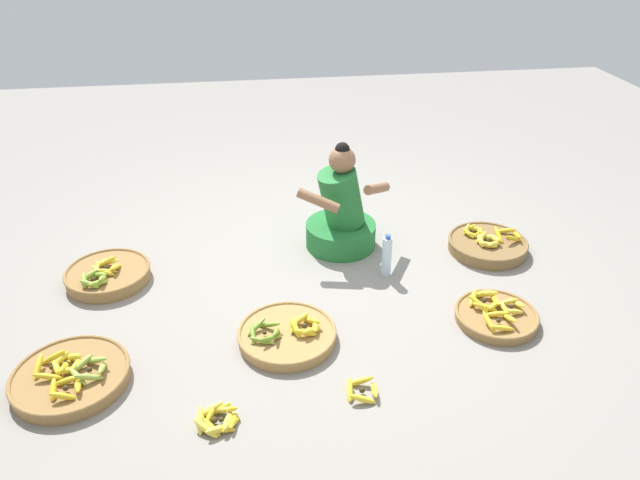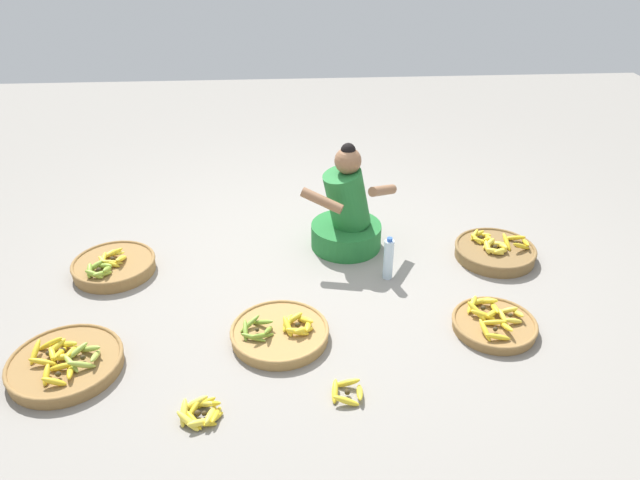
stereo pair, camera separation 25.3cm
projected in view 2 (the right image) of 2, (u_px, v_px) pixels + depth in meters
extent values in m
plane|color=gray|center=(318.00, 268.00, 4.19)|extent=(10.00, 10.00, 0.00)
cylinder|color=#237233|center=(346.00, 235.00, 4.41)|extent=(0.52, 0.52, 0.18)
cylinder|color=#237233|center=(347.00, 199.00, 4.26)|extent=(0.44, 0.38, 0.47)
sphere|color=#8C6042|center=(348.00, 161.00, 4.11)|extent=(0.19, 0.19, 0.19)
sphere|color=black|center=(348.00, 150.00, 4.07)|extent=(0.10, 0.10, 0.10)
cylinder|color=#8C6042|center=(322.00, 201.00, 4.05)|extent=(0.31, 0.19, 0.16)
cylinder|color=#8C6042|center=(383.00, 190.00, 4.19)|extent=(0.25, 0.28, 0.16)
cylinder|color=#A87F47|center=(280.00, 334.00, 3.52)|extent=(0.58, 0.58, 0.06)
torus|color=#A87F47|center=(280.00, 330.00, 3.50)|extent=(0.59, 0.59, 0.02)
ellipsoid|color=yellow|center=(308.00, 326.00, 3.49)|extent=(0.06, 0.15, 0.06)
ellipsoid|color=yellow|center=(305.00, 320.00, 3.53)|extent=(0.12, 0.13, 0.08)
ellipsoid|color=yellow|center=(293.00, 319.00, 3.54)|extent=(0.14, 0.10, 0.08)
ellipsoid|color=yellow|center=(288.00, 323.00, 3.51)|extent=(0.09, 0.15, 0.06)
ellipsoid|color=yellow|center=(288.00, 326.00, 3.47)|extent=(0.08, 0.15, 0.09)
ellipsoid|color=yellow|center=(297.00, 332.00, 3.44)|extent=(0.15, 0.05, 0.07)
ellipsoid|color=yellow|center=(304.00, 330.00, 3.45)|extent=(0.14, 0.11, 0.07)
sphere|color=#382D19|center=(298.00, 325.00, 3.50)|extent=(0.03, 0.03, 0.03)
ellipsoid|color=olive|center=(268.00, 330.00, 3.45)|extent=(0.06, 0.15, 0.09)
ellipsoid|color=olive|center=(263.00, 322.00, 3.52)|extent=(0.15, 0.10, 0.08)
ellipsoid|color=olive|center=(250.00, 324.00, 3.51)|extent=(0.14, 0.12, 0.08)
ellipsoid|color=olive|center=(245.00, 330.00, 3.46)|extent=(0.04, 0.16, 0.07)
ellipsoid|color=olive|center=(253.00, 337.00, 3.41)|extent=(0.16, 0.07, 0.05)
ellipsoid|color=olive|center=(263.00, 335.00, 3.41)|extent=(0.15, 0.10, 0.07)
sphere|color=#382D19|center=(257.00, 330.00, 3.46)|extent=(0.03, 0.03, 0.03)
cylinder|color=olive|center=(494.00, 325.00, 3.59)|extent=(0.50, 0.50, 0.05)
torus|color=olive|center=(495.00, 322.00, 3.58)|extent=(0.51, 0.51, 0.02)
ellipsoid|color=yellow|center=(518.00, 314.00, 3.60)|extent=(0.05, 0.12, 0.07)
ellipsoid|color=yellow|center=(509.00, 310.00, 3.64)|extent=(0.12, 0.05, 0.07)
ellipsoid|color=yellow|center=(503.00, 317.00, 3.58)|extent=(0.05, 0.12, 0.06)
ellipsoid|color=yellow|center=(514.00, 321.00, 3.55)|extent=(0.12, 0.04, 0.06)
sphere|color=#382D19|center=(510.00, 315.00, 3.59)|extent=(0.03, 0.03, 0.03)
ellipsoid|color=yellow|center=(495.00, 308.00, 3.65)|extent=(0.05, 0.16, 0.07)
ellipsoid|color=yellow|center=(486.00, 301.00, 3.70)|extent=(0.16, 0.11, 0.09)
ellipsoid|color=yellow|center=(480.00, 301.00, 3.71)|extent=(0.16, 0.04, 0.07)
ellipsoid|color=yellow|center=(472.00, 305.00, 3.68)|extent=(0.12, 0.15, 0.07)
ellipsoid|color=yellow|center=(477.00, 311.00, 3.61)|extent=(0.12, 0.14, 0.10)
ellipsoid|color=yellow|center=(483.00, 315.00, 3.59)|extent=(0.16, 0.09, 0.07)
ellipsoid|color=yellow|center=(493.00, 313.00, 3.61)|extent=(0.14, 0.14, 0.07)
sphere|color=#382D19|center=(483.00, 308.00, 3.65)|extent=(0.03, 0.03, 0.03)
ellipsoid|color=yellow|center=(506.00, 327.00, 3.49)|extent=(0.05, 0.16, 0.08)
ellipsoid|color=yellow|center=(494.00, 322.00, 3.54)|extent=(0.16, 0.06, 0.05)
ellipsoid|color=yellow|center=(485.00, 330.00, 3.46)|extent=(0.06, 0.16, 0.09)
ellipsoid|color=yellow|center=(498.00, 337.00, 3.42)|extent=(0.16, 0.05, 0.06)
sphere|color=#382D19|center=(495.00, 329.00, 3.48)|extent=(0.03, 0.03, 0.03)
cylinder|color=olive|center=(66.00, 365.00, 3.28)|extent=(0.62, 0.62, 0.07)
torus|color=olive|center=(65.00, 360.00, 3.27)|extent=(0.63, 0.63, 0.02)
ellipsoid|color=#9EB747|center=(95.00, 356.00, 3.25)|extent=(0.04, 0.15, 0.08)
ellipsoid|color=#9EB747|center=(90.00, 349.00, 3.30)|extent=(0.15, 0.09, 0.09)
ellipsoid|color=#9EB747|center=(76.00, 352.00, 3.28)|extent=(0.13, 0.13, 0.07)
ellipsoid|color=#9EB747|center=(71.00, 364.00, 3.21)|extent=(0.13, 0.14, 0.06)
ellipsoid|color=#9EB747|center=(82.00, 365.00, 3.19)|extent=(0.16, 0.06, 0.09)
sphere|color=#382D19|center=(83.00, 357.00, 3.25)|extent=(0.03, 0.03, 0.03)
ellipsoid|color=yellow|center=(72.00, 352.00, 3.29)|extent=(0.06, 0.13, 0.06)
ellipsoid|color=yellow|center=(69.00, 344.00, 3.34)|extent=(0.13, 0.07, 0.07)
ellipsoid|color=yellow|center=(57.00, 346.00, 3.32)|extent=(0.11, 0.12, 0.07)
ellipsoid|color=yellow|center=(52.00, 354.00, 3.27)|extent=(0.09, 0.13, 0.05)
ellipsoid|color=yellow|center=(63.00, 357.00, 3.25)|extent=(0.13, 0.07, 0.06)
sphere|color=#382D19|center=(63.00, 350.00, 3.29)|extent=(0.03, 0.03, 0.03)
ellipsoid|color=gold|center=(61.00, 353.00, 3.27)|extent=(0.04, 0.16, 0.08)
ellipsoid|color=gold|center=(50.00, 344.00, 3.33)|extent=(0.16, 0.05, 0.10)
ellipsoid|color=gold|center=(35.00, 352.00, 3.27)|extent=(0.05, 0.16, 0.09)
ellipsoid|color=gold|center=(43.00, 362.00, 3.22)|extent=(0.16, 0.04, 0.07)
sphere|color=#382D19|center=(48.00, 353.00, 3.28)|extent=(0.03, 0.03, 0.03)
ellipsoid|color=gold|center=(70.00, 372.00, 3.15)|extent=(0.06, 0.14, 0.06)
ellipsoid|color=gold|center=(60.00, 367.00, 3.18)|extent=(0.14, 0.05, 0.06)
ellipsoid|color=gold|center=(46.00, 375.00, 3.12)|extent=(0.05, 0.14, 0.08)
ellipsoid|color=gold|center=(54.00, 382.00, 3.08)|extent=(0.13, 0.04, 0.08)
sphere|color=#382D19|center=(58.00, 374.00, 3.13)|extent=(0.03, 0.03, 0.03)
cylinder|color=olive|center=(114.00, 267.00, 4.13)|extent=(0.56, 0.56, 0.08)
torus|color=olive|center=(113.00, 262.00, 4.11)|extent=(0.57, 0.57, 0.02)
ellipsoid|color=yellow|center=(122.00, 259.00, 4.09)|extent=(0.05, 0.15, 0.08)
ellipsoid|color=yellow|center=(114.00, 253.00, 4.15)|extent=(0.15, 0.05, 0.09)
ellipsoid|color=yellow|center=(103.00, 259.00, 4.10)|extent=(0.03, 0.15, 0.06)
ellipsoid|color=yellow|center=(109.00, 263.00, 4.04)|extent=(0.15, 0.05, 0.08)
sphere|color=#382D19|center=(113.00, 259.00, 4.10)|extent=(0.03, 0.03, 0.03)
ellipsoid|color=yellow|center=(120.00, 258.00, 4.10)|extent=(0.05, 0.14, 0.07)
ellipsoid|color=yellow|center=(116.00, 254.00, 4.16)|extent=(0.14, 0.07, 0.06)
ellipsoid|color=yellow|center=(107.00, 255.00, 4.14)|extent=(0.12, 0.12, 0.06)
ellipsoid|color=yellow|center=(104.00, 262.00, 4.07)|extent=(0.11, 0.12, 0.06)
ellipsoid|color=yellow|center=(113.00, 262.00, 4.06)|extent=(0.14, 0.07, 0.08)
sphere|color=#382D19|center=(112.00, 258.00, 4.11)|extent=(0.03, 0.03, 0.03)
ellipsoid|color=#8CAD38|center=(107.00, 269.00, 3.97)|extent=(0.05, 0.14, 0.08)
ellipsoid|color=#8CAD38|center=(104.00, 266.00, 4.02)|extent=(0.14, 0.08, 0.06)
ellipsoid|color=#8CAD38|center=(95.00, 266.00, 4.01)|extent=(0.13, 0.11, 0.07)
ellipsoid|color=#8CAD38|center=(90.00, 271.00, 3.96)|extent=(0.06, 0.14, 0.08)
ellipsoid|color=#8CAD38|center=(94.00, 274.00, 3.92)|extent=(0.14, 0.07, 0.08)
ellipsoid|color=#8CAD38|center=(103.00, 274.00, 3.94)|extent=(0.13, 0.11, 0.06)
sphere|color=#382D19|center=(99.00, 270.00, 3.97)|extent=(0.03, 0.03, 0.03)
cylinder|color=brown|center=(495.00, 253.00, 4.30)|extent=(0.57, 0.57, 0.08)
torus|color=brown|center=(496.00, 248.00, 4.28)|extent=(0.58, 0.58, 0.02)
ellipsoid|color=gold|center=(526.00, 243.00, 4.28)|extent=(0.05, 0.16, 0.07)
ellipsoid|color=gold|center=(515.00, 238.00, 4.35)|extent=(0.16, 0.07, 0.06)
ellipsoid|color=gold|center=(507.00, 242.00, 4.28)|extent=(0.04, 0.16, 0.10)
ellipsoid|color=gold|center=(521.00, 246.00, 4.23)|extent=(0.16, 0.06, 0.09)
sphere|color=#382D19|center=(516.00, 242.00, 4.29)|extent=(0.03, 0.03, 0.03)
ellipsoid|color=yellow|center=(488.00, 237.00, 4.36)|extent=(0.04, 0.12, 0.06)
ellipsoid|color=yellow|center=(484.00, 235.00, 4.39)|extent=(0.11, 0.10, 0.06)
ellipsoid|color=yellow|center=(477.00, 234.00, 4.40)|extent=(0.12, 0.06, 0.06)
ellipsoid|color=yellow|center=(475.00, 235.00, 4.38)|extent=(0.10, 0.11, 0.07)
ellipsoid|color=yellow|center=(476.00, 239.00, 4.33)|extent=(0.08, 0.12, 0.06)
ellipsoid|color=yellow|center=(480.00, 241.00, 4.32)|extent=(0.12, 0.07, 0.05)
ellipsoid|color=yellow|center=(487.00, 239.00, 4.33)|extent=(0.10, 0.10, 0.07)
sphere|color=#382D19|center=(481.00, 237.00, 4.36)|extent=(0.03, 0.03, 0.03)
ellipsoid|color=yellow|center=(502.00, 246.00, 4.24)|extent=(0.06, 0.14, 0.07)
ellipsoid|color=yellow|center=(497.00, 244.00, 4.27)|extent=(0.13, 0.11, 0.06)
ellipsoid|color=yellow|center=(489.00, 244.00, 4.26)|extent=(0.13, 0.11, 0.08)
ellipsoid|color=yellow|center=(487.00, 247.00, 4.23)|extent=(0.05, 0.13, 0.08)
ellipsoid|color=yellow|center=(495.00, 252.00, 4.18)|extent=(0.14, 0.08, 0.06)
ellipsoid|color=yellow|center=(501.00, 251.00, 4.19)|extent=(0.13, 0.09, 0.06)
sphere|color=#382D19|center=(495.00, 247.00, 4.23)|extent=(0.04, 0.04, 0.04)
ellipsoid|color=yellow|center=(360.00, 392.00, 3.11)|extent=(0.05, 0.15, 0.07)
ellipsoid|color=yellow|center=(347.00, 383.00, 3.17)|extent=(0.15, 0.05, 0.08)
ellipsoid|color=yellow|center=(335.00, 391.00, 3.11)|extent=(0.05, 0.15, 0.07)
ellipsoid|color=yellow|center=(346.00, 401.00, 3.05)|extent=(0.15, 0.06, 0.08)
sphere|color=#382D19|center=(347.00, 392.00, 3.11)|extent=(0.03, 0.03, 0.03)
ellipsoid|color=yellow|center=(211.00, 415.00, 2.97)|extent=(0.07, 0.16, 0.07)
ellipsoid|color=yellow|center=(204.00, 404.00, 3.04)|extent=(0.16, 0.09, 0.07)
ellipsoid|color=yellow|center=(194.00, 403.00, 3.04)|extent=(0.16, 0.09, 0.08)
ellipsoid|color=yellow|center=(184.00, 413.00, 2.98)|extent=(0.04, 0.15, 0.09)
ellipsoid|color=yellow|center=(188.00, 421.00, 2.93)|extent=(0.14, 0.12, 0.08)
ellipsoid|color=yellow|center=(202.00, 422.00, 2.93)|extent=(0.16, 0.09, 0.07)
sphere|color=#382D19|center=(198.00, 413.00, 2.98)|extent=(0.03, 0.03, 0.03)
ellipsoid|color=gold|center=(216.00, 415.00, 2.98)|extent=(0.06, 0.15, 0.06)
ellipsoid|color=gold|center=(210.00, 404.00, 3.03)|extent=(0.14, 0.09, 0.08)
ellipsoid|color=gold|center=(204.00, 403.00, 3.04)|extent=(0.14, 0.05, 0.08)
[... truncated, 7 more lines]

